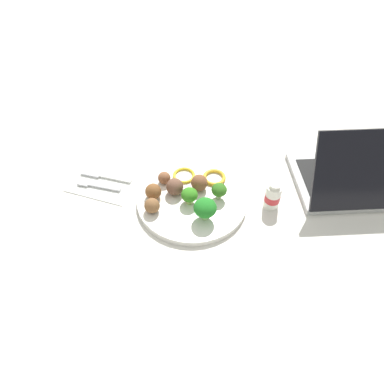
{
  "coord_description": "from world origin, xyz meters",
  "views": [
    {
      "loc": [
        -0.22,
        0.57,
        0.68
      ],
      "look_at": [
        0.0,
        0.0,
        0.04
      ],
      "focal_mm": 33.33,
      "sensor_mm": 36.0,
      "label": 1
    }
  ],
  "objects_px": {
    "plate": "(192,200)",
    "meatball_mid_right": "(152,206)",
    "meatball_front_right": "(153,191)",
    "yogurt_bottle": "(273,196)",
    "laptop": "(361,177)",
    "broccoli_floret_back_left": "(219,190)",
    "pepper_ring_far_rim": "(184,175)",
    "broccoli_floret_center": "(205,208)",
    "broccoli_floret_mid_left": "(190,195)",
    "pepper_ring_near_rim": "(214,177)",
    "meatball_far_rim": "(164,178)",
    "meatball_center": "(199,183)",
    "meatball_back_right": "(174,188)",
    "napkin": "(103,182)",
    "knife": "(103,176)",
    "fork": "(97,185)"
  },
  "relations": [
    {
      "from": "meatball_far_rim",
      "to": "meatball_front_right",
      "type": "relative_size",
      "value": 0.81
    },
    {
      "from": "broccoli_floret_center",
      "to": "meatball_back_right",
      "type": "bearing_deg",
      "value": -26.29
    },
    {
      "from": "pepper_ring_near_rim",
      "to": "meatball_center",
      "type": "bearing_deg",
      "value": 63.04
    },
    {
      "from": "meatball_mid_right",
      "to": "napkin",
      "type": "distance_m",
      "value": 0.18
    },
    {
      "from": "plate",
      "to": "pepper_ring_near_rim",
      "type": "xyz_separation_m",
      "value": [
        -0.03,
        -0.08,
        0.01
      ]
    },
    {
      "from": "meatball_front_right",
      "to": "knife",
      "type": "relative_size",
      "value": 0.28
    },
    {
      "from": "meatball_far_rim",
      "to": "meatball_center",
      "type": "xyz_separation_m",
      "value": [
        -0.09,
        -0.01,
        0.0
      ]
    },
    {
      "from": "broccoli_floret_mid_left",
      "to": "pepper_ring_far_rim",
      "type": "relative_size",
      "value": 0.74
    },
    {
      "from": "broccoli_floret_mid_left",
      "to": "napkin",
      "type": "bearing_deg",
      "value": 1.16
    },
    {
      "from": "meatball_far_rim",
      "to": "meatball_back_right",
      "type": "xyz_separation_m",
      "value": [
        -0.04,
        0.03,
        0.01
      ]
    },
    {
      "from": "meatball_far_rim",
      "to": "meatball_back_right",
      "type": "height_order",
      "value": "meatball_back_right"
    },
    {
      "from": "broccoli_floret_mid_left",
      "to": "meatball_back_right",
      "type": "bearing_deg",
      "value": -16.12
    },
    {
      "from": "plate",
      "to": "broccoli_floret_back_left",
      "type": "height_order",
      "value": "broccoli_floret_back_left"
    },
    {
      "from": "meatball_far_rim",
      "to": "fork",
      "type": "height_order",
      "value": "meatball_far_rim"
    },
    {
      "from": "broccoli_floret_center",
      "to": "broccoli_floret_mid_left",
      "type": "bearing_deg",
      "value": -34.8
    },
    {
      "from": "meatball_front_right",
      "to": "yogurt_bottle",
      "type": "height_order",
      "value": "yogurt_bottle"
    },
    {
      "from": "broccoli_floret_back_left",
      "to": "laptop",
      "type": "relative_size",
      "value": 0.12
    },
    {
      "from": "broccoli_floret_back_left",
      "to": "fork",
      "type": "distance_m",
      "value": 0.33
    },
    {
      "from": "broccoli_floret_center",
      "to": "broccoli_floret_mid_left",
      "type": "distance_m",
      "value": 0.06
    },
    {
      "from": "broccoli_floret_mid_left",
      "to": "yogurt_bottle",
      "type": "bearing_deg",
      "value": -157.92
    },
    {
      "from": "meatball_back_right",
      "to": "meatball_front_right",
      "type": "bearing_deg",
      "value": 33.69
    },
    {
      "from": "pepper_ring_far_rim",
      "to": "yogurt_bottle",
      "type": "height_order",
      "value": "yogurt_bottle"
    },
    {
      "from": "meatball_center",
      "to": "yogurt_bottle",
      "type": "bearing_deg",
      "value": -172.93
    },
    {
      "from": "broccoli_floret_back_left",
      "to": "pepper_ring_far_rim",
      "type": "bearing_deg",
      "value": -20.54
    },
    {
      "from": "plate",
      "to": "meatball_mid_right",
      "type": "height_order",
      "value": "meatball_mid_right"
    },
    {
      "from": "meatball_mid_right",
      "to": "laptop",
      "type": "distance_m",
      "value": 0.54
    },
    {
      "from": "meatball_center",
      "to": "napkin",
      "type": "bearing_deg",
      "value": 12.95
    },
    {
      "from": "napkin",
      "to": "fork",
      "type": "height_order",
      "value": "fork"
    },
    {
      "from": "plate",
      "to": "meatball_front_right",
      "type": "xyz_separation_m",
      "value": [
        0.09,
        0.03,
        0.03
      ]
    },
    {
      "from": "meatball_center",
      "to": "pepper_ring_near_rim",
      "type": "bearing_deg",
      "value": -116.96
    },
    {
      "from": "meatball_center",
      "to": "meatball_back_right",
      "type": "bearing_deg",
      "value": 36.7
    },
    {
      "from": "broccoli_floret_back_left",
      "to": "broccoli_floret_mid_left",
      "type": "bearing_deg",
      "value": 33.63
    },
    {
      "from": "plate",
      "to": "napkin",
      "type": "relative_size",
      "value": 1.65
    },
    {
      "from": "broccoli_floret_back_left",
      "to": "pepper_ring_near_rim",
      "type": "xyz_separation_m",
      "value": [
        0.03,
        -0.06,
        -0.02
      ]
    },
    {
      "from": "broccoli_floret_back_left",
      "to": "meatball_mid_right",
      "type": "height_order",
      "value": "broccoli_floret_back_left"
    },
    {
      "from": "meatball_mid_right",
      "to": "meatball_center",
      "type": "relative_size",
      "value": 0.89
    },
    {
      "from": "meatball_center",
      "to": "broccoli_floret_center",
      "type": "bearing_deg",
      "value": 117.85
    },
    {
      "from": "meatball_center",
      "to": "pepper_ring_near_rim",
      "type": "relative_size",
      "value": 0.69
    },
    {
      "from": "pepper_ring_near_rim",
      "to": "laptop",
      "type": "distance_m",
      "value": 0.38
    },
    {
      "from": "plate",
      "to": "broccoli_floret_center",
      "type": "xyz_separation_m",
      "value": [
        -0.05,
        0.05,
        0.05
      ]
    },
    {
      "from": "pepper_ring_far_rim",
      "to": "knife",
      "type": "distance_m",
      "value": 0.22
    },
    {
      "from": "plate",
      "to": "laptop",
      "type": "height_order",
      "value": "laptop"
    },
    {
      "from": "pepper_ring_far_rim",
      "to": "meatball_back_right",
      "type": "bearing_deg",
      "value": 90.86
    },
    {
      "from": "meatball_back_right",
      "to": "napkin",
      "type": "xyz_separation_m",
      "value": [
        0.2,
        0.02,
        -0.04
      ]
    },
    {
      "from": "meatball_back_right",
      "to": "fork",
      "type": "relative_size",
      "value": 0.36
    },
    {
      "from": "broccoli_floret_mid_left",
      "to": "laptop",
      "type": "xyz_separation_m",
      "value": [
        -0.39,
        -0.22,
        -0.0
      ]
    },
    {
      "from": "broccoli_floret_center",
      "to": "meatball_back_right",
      "type": "xyz_separation_m",
      "value": [
        0.1,
        -0.05,
        -0.02
      ]
    },
    {
      "from": "broccoli_floret_back_left",
      "to": "napkin",
      "type": "relative_size",
      "value": 0.26
    },
    {
      "from": "napkin",
      "to": "yogurt_bottle",
      "type": "relative_size",
      "value": 2.22
    },
    {
      "from": "meatball_far_rim",
      "to": "broccoli_floret_center",
      "type": "bearing_deg",
      "value": 151.16
    }
  ]
}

